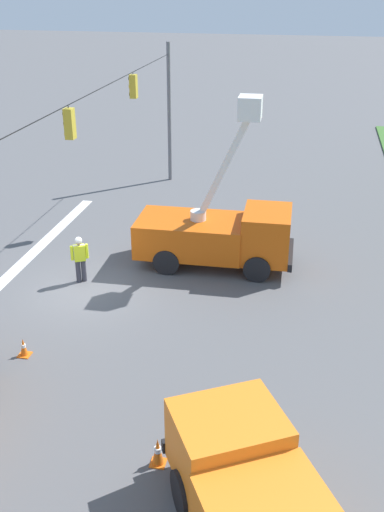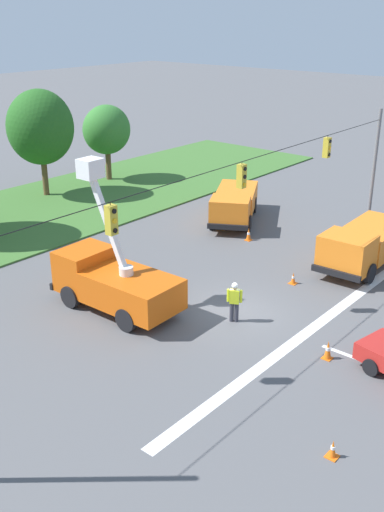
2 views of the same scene
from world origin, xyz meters
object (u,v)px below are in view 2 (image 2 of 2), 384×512
(utility_truck_support_near, at_px, (234,203))
(traffic_cone_mid_left, at_px, (249,234))
(utility_truck_support_far, at_px, (364,243))
(traffic_cone_far_right, at_px, (333,449))
(utility_truck_bucket_lift, at_px, (113,279))
(tree_east, at_px, (40,127))
(traffic_cone_near_bucket, at_px, (328,350))
(road_worker, at_px, (234,300))
(traffic_cone_lane_edge_b, at_px, (293,278))
(tree_far_east, at_px, (107,130))

(utility_truck_support_near, xyz_separation_m, traffic_cone_mid_left, (-2.22, -2.68, -0.77))
(utility_truck_support_far, relative_size, traffic_cone_far_right, 11.64)
(utility_truck_bucket_lift, height_order, utility_truck_support_near, utility_truck_bucket_lift)
(traffic_cone_mid_left, xyz_separation_m, traffic_cone_far_right, (-13.07, -12.15, -0.08))
(utility_truck_support_far, bearing_deg, utility_truck_bucket_lift, 151.53)
(tree_east, height_order, traffic_cone_near_bucket, tree_east)
(utility_truck_support_near, distance_m, traffic_cone_mid_left, 3.56)
(road_worker, distance_m, traffic_cone_lane_edge_b, 4.89)
(traffic_cone_lane_edge_b, bearing_deg, traffic_cone_mid_left, 55.58)
(tree_far_east, xyz_separation_m, traffic_cone_far_right, (-16.86, -27.84, -3.58))
(road_worker, bearing_deg, utility_truck_support_far, -9.23)
(utility_truck_support_near, xyz_separation_m, traffic_cone_far_right, (-15.29, -14.83, -0.86))
(tree_far_east, xyz_separation_m, utility_truck_bucket_lift, (-14.43, -16.01, -2.48))
(utility_truck_support_near, xyz_separation_m, traffic_cone_lane_edge_b, (-5.64, -7.67, -0.86))
(road_worker, bearing_deg, traffic_cone_lane_edge_b, 0.64)
(traffic_cone_near_bucket, bearing_deg, utility_truck_support_near, 48.94)
(utility_truck_support_near, relative_size, traffic_cone_near_bucket, 9.14)
(traffic_cone_far_right, bearing_deg, utility_truck_support_far, 22.17)
(utility_truck_support_far, bearing_deg, tree_far_east, 82.25)
(tree_far_east, xyz_separation_m, road_worker, (-12.04, -20.73, -2.85))
(traffic_cone_near_bucket, bearing_deg, tree_far_east, 64.22)
(utility_truck_bucket_lift, relative_size, traffic_cone_mid_left, 8.96)
(traffic_cone_far_right, bearing_deg, tree_far_east, 58.79)
(road_worker, xyz_separation_m, traffic_cone_far_right, (-4.82, -7.11, -0.73))
(road_worker, relative_size, traffic_cone_lane_edge_b, 3.04)
(utility_truck_support_near, bearing_deg, tree_far_east, 83.10)
(utility_truck_support_near, bearing_deg, traffic_cone_mid_left, -129.64)
(utility_truck_bucket_lift, relative_size, utility_truck_support_far, 0.96)
(tree_east, bearing_deg, road_worker, -106.81)
(traffic_cone_mid_left, bearing_deg, traffic_cone_lane_edge_b, -124.42)
(road_worker, xyz_separation_m, traffic_cone_mid_left, (8.25, 5.04, -0.64))
(tree_east, relative_size, traffic_cone_far_right, 12.56)
(tree_far_east, bearing_deg, traffic_cone_near_bucket, -115.78)
(traffic_cone_mid_left, xyz_separation_m, traffic_cone_near_bucket, (-8.35, -9.46, 0.01))
(utility_truck_support_near, bearing_deg, road_worker, -143.59)
(tree_far_east, distance_m, traffic_cone_mid_left, 16.52)
(tree_far_east, xyz_separation_m, traffic_cone_near_bucket, (-12.15, -25.15, -3.49))
(tree_east, height_order, utility_truck_support_far, tree_east)
(utility_truck_bucket_lift, bearing_deg, tree_far_east, 47.97)
(tree_far_east, height_order, traffic_cone_mid_left, tree_far_east)
(utility_truck_bucket_lift, height_order, road_worker, utility_truck_bucket_lift)
(tree_east, relative_size, utility_truck_support_near, 1.08)
(traffic_cone_lane_edge_b, bearing_deg, traffic_cone_far_right, -143.44)
(traffic_cone_mid_left, bearing_deg, traffic_cone_near_bucket, -131.45)
(tree_far_east, height_order, utility_truck_support_near, tree_far_east)
(tree_far_east, bearing_deg, traffic_cone_far_right, -121.21)
(utility_truck_support_near, bearing_deg, tree_east, 107.25)
(utility_truck_support_far, bearing_deg, traffic_cone_far_right, -157.83)
(traffic_cone_mid_left, bearing_deg, tree_far_east, 76.41)
(utility_truck_bucket_lift, distance_m, traffic_cone_far_right, 12.13)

